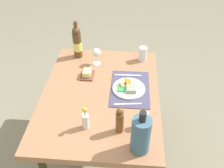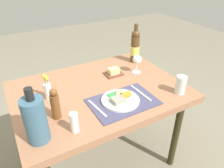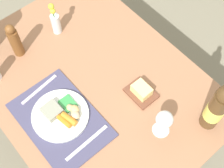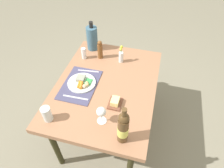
# 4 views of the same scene
# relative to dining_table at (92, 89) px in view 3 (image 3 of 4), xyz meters

# --- Properties ---
(ground_plane) EXTENTS (8.00, 8.00, 0.00)m
(ground_plane) POSITION_rel_dining_table_xyz_m (0.00, 0.00, -0.64)
(ground_plane) COLOR gray
(dining_table) EXTENTS (1.15, 0.85, 0.71)m
(dining_table) POSITION_rel_dining_table_xyz_m (0.00, 0.00, 0.00)
(dining_table) COLOR #9F6C4D
(dining_table) RESTS_ON ground_plane
(placemat) EXTENTS (0.42, 0.28, 0.01)m
(placemat) POSITION_rel_dining_table_xyz_m (0.06, -0.21, 0.07)
(placemat) COLOR #454362
(placemat) RESTS_ON dining_table
(dinner_plate) EXTENTS (0.24, 0.24, 0.04)m
(dinner_plate) POSITION_rel_dining_table_xyz_m (0.05, -0.20, 0.09)
(dinner_plate) COLOR white
(dinner_plate) RESTS_ON placemat
(fork) EXTENTS (0.04, 0.19, 0.00)m
(fork) POSITION_rel_dining_table_xyz_m (-0.11, -0.20, 0.08)
(fork) COLOR silver
(fork) RESTS_ON placemat
(knife) EXTENTS (0.02, 0.21, 0.00)m
(knife) POSITION_rel_dining_table_xyz_m (0.21, -0.19, 0.08)
(knife) COLOR silver
(knife) RESTS_ON placemat
(wine_bottle) EXTENTS (0.07, 0.07, 0.33)m
(wine_bottle) POSITION_rel_dining_table_xyz_m (0.47, 0.25, 0.21)
(wine_bottle) COLOR #52381D
(wine_bottle) RESTS_ON dining_table
(pepper_mill) EXTENTS (0.05, 0.05, 0.19)m
(pepper_mill) POSITION_rel_dining_table_xyz_m (-0.34, -0.16, 0.16)
(pepper_mill) COLOR brown
(pepper_mill) RESTS_ON dining_table
(wine_glass) EXTENTS (0.07, 0.07, 0.15)m
(wine_glass) POSITION_rel_dining_table_xyz_m (0.37, 0.07, 0.17)
(wine_glass) COLOR white
(wine_glass) RESTS_ON dining_table
(flower_vase) EXTENTS (0.04, 0.04, 0.18)m
(flower_vase) POSITION_rel_dining_table_xyz_m (-0.33, 0.05, 0.14)
(flower_vase) COLOR silver
(flower_vase) RESTS_ON dining_table
(butter_dish) EXTENTS (0.13, 0.10, 0.05)m
(butter_dish) POSITION_rel_dining_table_xyz_m (0.19, 0.13, 0.09)
(butter_dish) COLOR brown
(butter_dish) RESTS_ON dining_table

